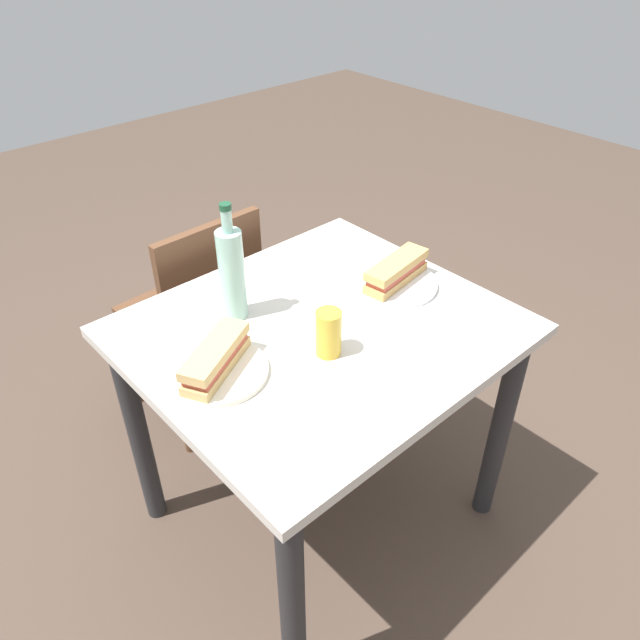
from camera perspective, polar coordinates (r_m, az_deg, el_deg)
ground_plane at (r=2.13m, az=0.00°, el=-17.10°), size 8.00×8.00×0.00m
dining_table at (r=1.67m, az=0.00°, el=-4.22°), size 0.93×0.83×0.75m
chair_far at (r=2.15m, az=-10.91°, el=0.88°), size 0.41×0.41×0.85m
plate_near at (r=1.46m, az=-9.51°, el=-4.74°), size 0.24×0.24×0.01m
baguette_sandwich_near at (r=1.43m, az=-9.68°, el=-3.48°), size 0.23×0.17×0.07m
knife_near at (r=1.47m, az=-11.57°, el=-4.21°), size 0.15×0.12×0.01m
plate_far at (r=1.75m, az=7.11°, el=3.33°), size 0.24×0.24×0.01m
baguette_sandwich_far at (r=1.73m, az=7.21°, el=4.48°), size 0.23×0.10×0.07m
knife_far at (r=1.76m, az=5.56°, el=4.05°), size 0.17×0.08×0.01m
water_bottle at (r=1.58m, az=-8.20°, el=4.39°), size 0.07×0.07×0.32m
beer_glass at (r=1.47m, az=0.80°, el=-1.22°), size 0.06×0.06×0.12m
paper_napkin at (r=1.53m, az=8.65°, el=-2.60°), size 0.18×0.18×0.00m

